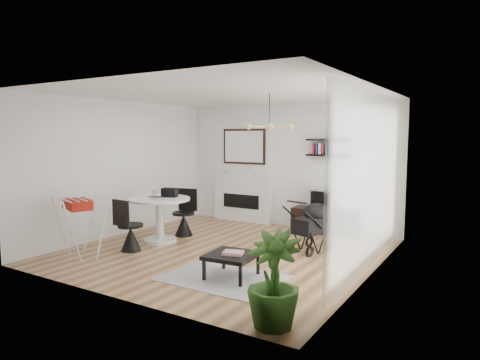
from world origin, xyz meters
The scene contains 25 objects.
floor centered at (0.00, 0.00, 0.00)m, with size 5.00×5.00×0.00m, color brown.
ceiling centered at (0.00, 0.00, 2.70)m, with size 5.00×5.00×0.00m, color white.
wall_back centered at (0.00, 2.50, 1.35)m, with size 5.00×5.00×0.00m, color white.
wall_left centered at (-2.50, 0.00, 1.35)m, with size 5.00×5.00×0.00m, color white.
wall_right centered at (2.50, 0.00, 1.35)m, with size 5.00×5.00×0.00m, color white.
sheer_curtain centered at (2.40, 0.20, 1.35)m, with size 0.04×3.60×2.60m, color white.
fireplace centered at (-1.10, 2.42, 0.69)m, with size 1.50×0.17×2.16m.
shelf_lower centered at (0.98, 2.37, 1.60)m, with size 0.90×0.25×0.04m, color black.
shelf_upper centered at (0.98, 2.37, 1.92)m, with size 0.90×0.25×0.04m, color black.
pendant_lamp centered at (0.70, 0.30, 2.15)m, with size 0.90×0.90×0.10m, color tan, non-canonical shape.
tv_console centered at (0.98, 2.26, 0.25)m, with size 1.33×0.47×0.50m, color black.
crt_tv centered at (0.96, 2.25, 0.71)m, with size 0.49×0.43×0.43m.
dining_table centered at (-1.41, -0.09, 0.55)m, with size 1.15×1.15×0.84m.
laptop centered at (-1.48, -0.15, 0.85)m, with size 0.29×0.19×0.02m, color black.
black_bag centered at (-1.33, 0.11, 0.92)m, with size 0.28×0.17×0.17m, color black.
newspaper centered at (-1.24, -0.22, 0.84)m, with size 0.31×0.25×0.01m, color silver.
drinking_glass centered at (-1.72, 0.10, 0.89)m, with size 0.06×0.06×0.11m, color white.
chair_far centered at (-1.35, 0.55, 0.29)m, with size 0.47×0.48×0.93m.
chair_near centered at (-1.42, -0.85, 0.29)m, with size 0.44×0.45×0.92m.
drying_rack centered at (-1.81, -1.53, 0.53)m, with size 0.84×0.82×1.00m.
stroller centered at (1.27, 0.81, 0.40)m, with size 0.64×0.83×0.93m.
rug centered at (0.76, -1.20, 0.01)m, with size 1.64×1.18×0.01m, color gray.
coffee_table centered at (0.85, -1.11, 0.31)m, with size 0.71×0.71×0.34m.
magazines centered at (0.89, -1.13, 0.37)m, with size 0.27×0.22×0.04m, color #B4412D.
potted_plant centered at (2.07, -2.19, 0.51)m, with size 0.57×0.57×1.02m, color #295217.
Camera 1 is at (4.03, -6.06, 2.01)m, focal length 32.00 mm.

